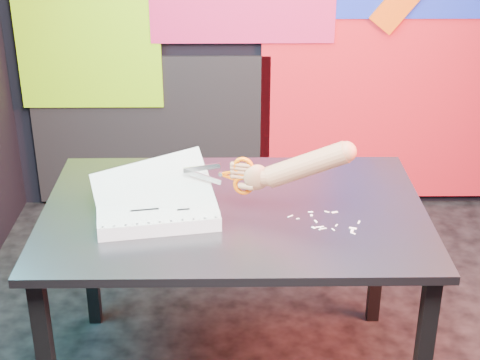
{
  "coord_description": "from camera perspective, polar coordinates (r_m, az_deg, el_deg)",
  "views": [
    {
      "loc": [
        -0.3,
        -2.3,
        1.94
      ],
      "look_at": [
        -0.28,
        -0.04,
        0.87
      ],
      "focal_mm": 55.0,
      "sensor_mm": 36.0,
      "label": 1
    }
  ],
  "objects": [
    {
      "name": "room",
      "position": [
        2.39,
        6.76,
        10.93
      ],
      "size": [
        3.01,
        3.01,
        2.71
      ],
      "color": "black",
      "rests_on": "ground"
    },
    {
      "name": "printout_stack",
      "position": [
        2.52,
        -6.48,
        -2.24
      ],
      "size": [
        0.46,
        0.36,
        0.21
      ],
      "rotation": [
        0.0,
        0.0,
        0.17
      ],
      "color": "silver",
      "rests_on": "work_table"
    },
    {
      "name": "scissors",
      "position": [
        2.47,
        -0.13,
        0.34
      ],
      "size": [
        0.24,
        0.06,
        0.14
      ],
      "rotation": [
        0.0,
        0.0,
        -0.23
      ],
      "color": "silver",
      "rests_on": "printout_stack"
    },
    {
      "name": "work_table",
      "position": [
        2.6,
        -0.45,
        -3.76
      ],
      "size": [
        1.34,
        0.89,
        0.75
      ],
      "rotation": [
        0.0,
        0.0,
        0.0
      ],
      "color": "black",
      "rests_on": "ground"
    },
    {
      "name": "backdrop",
      "position": [
        3.9,
        4.84,
        10.7
      ],
      "size": [
        2.88,
        0.05,
        2.08
      ],
      "color": "red",
      "rests_on": "ground"
    },
    {
      "name": "hand_forearm",
      "position": [
        2.41,
        4.54,
        1.04
      ],
      "size": [
        0.4,
        0.14,
        0.2
      ],
      "rotation": [
        0.0,
        0.0,
        -0.23
      ],
      "color": "#A55A42",
      "rests_on": "work_table"
    },
    {
      "name": "paper_clippings",
      "position": [
        2.49,
        6.92,
        -3.3
      ],
      "size": [
        0.25,
        0.17,
        0.0
      ],
      "color": "white",
      "rests_on": "work_table"
    }
  ]
}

